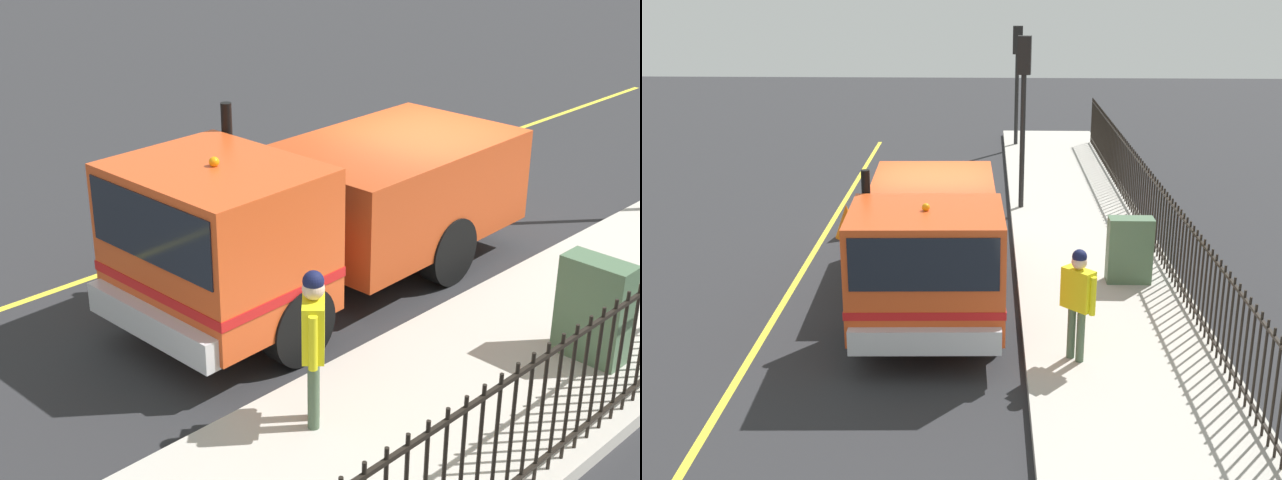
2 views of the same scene
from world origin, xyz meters
The scene contains 10 objects.
ground_plane centered at (0.00, 0.00, 0.00)m, with size 56.12×56.12×0.00m, color #2B2B2D.
sidewalk_slab centered at (3.04, 0.00, 0.08)m, with size 2.98×25.51×0.17m, color #B7B2A8.
lane_marking centered at (-2.57, 0.00, 0.00)m, with size 0.12×22.96×0.01m, color yellow.
work_truck centered at (0.03, -2.51, 1.26)m, with size 2.47×6.16×2.58m.
worker_standing centered at (2.27, -4.65, 1.20)m, with size 0.49×0.49×1.69m.
iron_fence centered at (4.34, 0.00, 0.89)m, with size 0.04×21.72×1.44m.
traffic_light_near centered at (1.79, 3.30, 2.98)m, with size 0.33×0.25×3.95m.
traffic_light_mid centered at (1.91, 10.52, 2.79)m, with size 0.30×0.21×3.67m.
utility_cabinet centered at (3.54, -1.50, 0.77)m, with size 0.79×0.37×1.20m, color #4C6B4C.
traffic_cone centered at (-2.05, 1.41, 0.37)m, with size 0.51×0.51×0.73m, color orange.
Camera 2 is at (0.94, -15.52, 5.62)m, focal length 46.29 mm.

